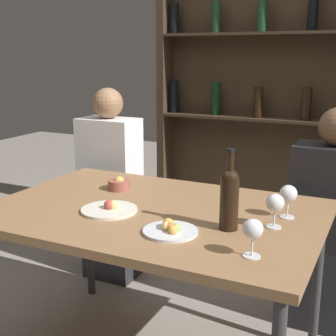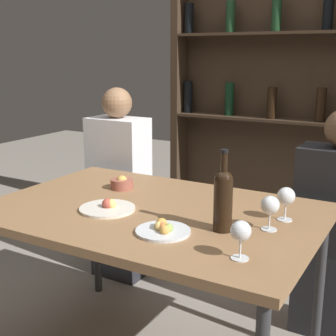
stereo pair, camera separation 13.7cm
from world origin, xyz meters
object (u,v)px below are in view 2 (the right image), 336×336
(wine_glass_2, at_px, (286,197))
(wine_bottle, at_px, (223,197))
(food_plate_1, at_px, (108,207))
(seated_person_left, at_px, (119,190))
(snack_bowl, at_px, (122,183))
(food_plate_0, at_px, (163,230))
(wine_glass_0, at_px, (270,206))
(wine_glass_1, at_px, (241,232))
(seated_person_right, at_px, (336,233))

(wine_glass_2, bearing_deg, wine_bottle, -127.15)
(food_plate_1, distance_m, seated_person_left, 0.96)
(snack_bowl, bearing_deg, seated_person_left, 127.29)
(wine_bottle, relative_size, snack_bowl, 2.80)
(wine_glass_2, height_order, food_plate_0, wine_glass_2)
(wine_glass_0, height_order, seated_person_left, seated_person_left)
(wine_glass_1, xyz_separation_m, snack_bowl, (-0.81, 0.48, -0.06))
(wine_glass_0, relative_size, seated_person_left, 0.11)
(wine_glass_0, height_order, food_plate_0, wine_glass_0)
(seated_person_left, bearing_deg, wine_glass_0, -29.52)
(wine_glass_0, bearing_deg, food_plate_0, -145.98)
(wine_glass_1, xyz_separation_m, food_plate_0, (-0.33, 0.07, -0.08))
(food_plate_0, distance_m, seated_person_right, 1.04)
(seated_person_left, bearing_deg, wine_glass_1, -39.36)
(wine_glass_2, bearing_deg, wine_glass_0, -99.23)
(food_plate_1, height_order, snack_bowl, snack_bowl)
(wine_glass_2, height_order, seated_person_left, seated_person_left)
(seated_person_left, height_order, seated_person_right, seated_person_left)
(wine_glass_0, distance_m, seated_person_right, 0.75)
(wine_glass_1, bearing_deg, seated_person_left, 140.64)
(snack_bowl, bearing_deg, food_plate_1, -65.56)
(seated_person_left, bearing_deg, wine_bottle, -36.54)
(food_plate_0, height_order, food_plate_1, food_plate_1)
(wine_glass_2, relative_size, food_plate_1, 0.57)
(wine_glass_1, bearing_deg, snack_bowl, 149.36)
(wine_glass_0, relative_size, wine_glass_1, 1.03)
(wine_bottle, distance_m, wine_glass_0, 0.18)
(snack_bowl, bearing_deg, wine_glass_1, -30.64)
(wine_glass_1, relative_size, seated_person_left, 0.11)
(food_plate_1, bearing_deg, seated_person_right, 44.10)
(food_plate_1, relative_size, seated_person_left, 0.20)
(wine_glass_0, distance_m, wine_glass_2, 0.14)
(wine_glass_0, xyz_separation_m, snack_bowl, (-0.81, 0.18, -0.07))
(food_plate_0, height_order, seated_person_left, seated_person_left)
(food_plate_0, bearing_deg, seated_person_left, 133.39)
(food_plate_0, xyz_separation_m, seated_person_right, (0.47, 0.89, -0.23))
(food_plate_0, relative_size, food_plate_1, 0.87)
(food_plate_0, relative_size, snack_bowl, 1.86)
(wine_glass_2, bearing_deg, wine_glass_1, -93.09)
(wine_glass_2, distance_m, snack_bowl, 0.83)
(wine_glass_0, relative_size, wine_glass_2, 0.98)
(food_plate_1, bearing_deg, wine_glass_2, 19.94)
(wine_glass_1, bearing_deg, seated_person_right, 81.81)
(wine_glass_2, xyz_separation_m, seated_person_left, (-1.20, 0.53, -0.29))
(wine_glass_1, relative_size, food_plate_0, 0.63)
(wine_bottle, bearing_deg, food_plate_1, -177.46)
(wine_glass_0, bearing_deg, food_plate_1, -170.12)
(food_plate_0, bearing_deg, wine_glass_1, -12.24)
(wine_glass_2, height_order, seated_person_right, seated_person_right)
(wine_bottle, height_order, food_plate_1, wine_bottle)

